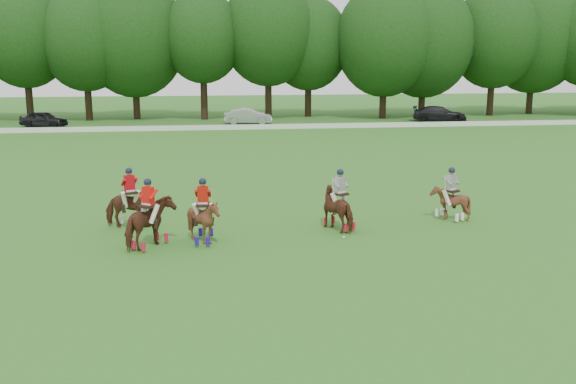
{
  "coord_description": "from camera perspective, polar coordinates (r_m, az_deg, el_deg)",
  "views": [
    {
      "loc": [
        -0.61,
        -18.84,
        6.31
      ],
      "look_at": [
        2.58,
        4.2,
        1.4
      ],
      "focal_mm": 40.0,
      "sensor_mm": 36.0,
      "label": 1
    }
  ],
  "objects": [
    {
      "name": "polo_stripe_b",
      "position": [
        25.97,
        14.21,
        -0.84
      ],
      "size": [
        1.57,
        1.62,
        2.1
      ],
      "color": "#442012",
      "rests_on": "ground"
    },
    {
      "name": "boundary_rail",
      "position": [
        57.17,
        -7.27,
        5.71
      ],
      "size": [
        120.0,
        0.1,
        0.44
      ],
      "primitive_type": "cube",
      "color": "white",
      "rests_on": "ground"
    },
    {
      "name": "ground",
      "position": [
        19.88,
        -5.76,
        -6.65
      ],
      "size": [
        180.0,
        180.0,
        0.0
      ],
      "primitive_type": "plane",
      "color": "#25611B",
      "rests_on": "ground"
    },
    {
      "name": "car_right",
      "position": [
        66.02,
        13.34,
        6.78
      ],
      "size": [
        5.67,
        3.81,
        1.53
      ],
      "primitive_type": "imported",
      "rotation": [
        0.0,
        0.0,
        1.22
      ],
      "color": "black",
      "rests_on": "ground"
    },
    {
      "name": "polo_red_a",
      "position": [
        22.01,
        -12.22,
        -2.68
      ],
      "size": [
        1.86,
        2.14,
        2.37
      ],
      "color": "#442012",
      "rests_on": "ground"
    },
    {
      "name": "polo_red_b",
      "position": [
        24.7,
        -13.81,
        -1.28
      ],
      "size": [
        1.98,
        1.86,
        2.29
      ],
      "color": "#442012",
      "rests_on": "ground"
    },
    {
      "name": "polo_stripe_a",
      "position": [
        23.86,
        4.61,
        -1.41
      ],
      "size": [
        1.64,
        2.04,
        2.28
      ],
      "color": "#442012",
      "rests_on": "ground"
    },
    {
      "name": "polo_red_c",
      "position": [
        22.26,
        -7.51,
        -2.47
      ],
      "size": [
        1.42,
        1.56,
        2.28
      ],
      "color": "#442012",
      "rests_on": "ground"
    },
    {
      "name": "polo_ball",
      "position": [
        22.87,
        4.98,
        -4.02
      ],
      "size": [
        0.09,
        0.09,
        0.09
      ],
      "primitive_type": "sphere",
      "color": "white",
      "rests_on": "ground"
    },
    {
      "name": "tree_line",
      "position": [
        66.92,
        -7.35,
        13.46
      ],
      "size": [
        117.98,
        14.32,
        14.75
      ],
      "color": "black",
      "rests_on": "ground"
    },
    {
      "name": "car_left",
      "position": [
        63.19,
        -20.89,
        6.07
      ],
      "size": [
        4.58,
        2.9,
        1.45
      ],
      "primitive_type": "imported",
      "rotation": [
        0.0,
        0.0,
        1.27
      ],
      "color": "black",
      "rests_on": "ground"
    },
    {
      "name": "car_mid",
      "position": [
        61.77,
        -3.56,
        6.73
      ],
      "size": [
        4.69,
        1.96,
        1.51
      ],
      "primitive_type": "imported",
      "rotation": [
        0.0,
        0.0,
        1.49
      ],
      "color": "#ACABB1",
      "rests_on": "ground"
    }
  ]
}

